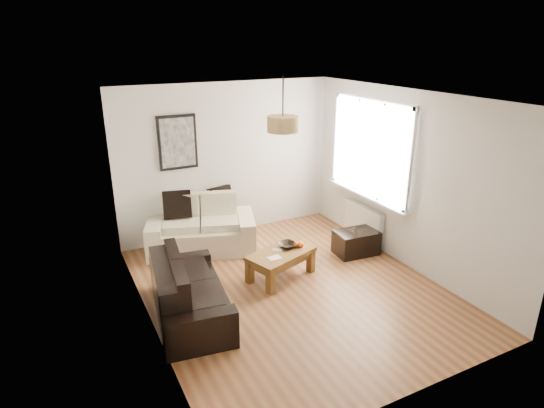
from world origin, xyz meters
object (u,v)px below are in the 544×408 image
coffee_table (281,264)px  sofa_leather (189,290)px  loveseat_cream (201,225)px  ottoman (356,242)px

coffee_table → sofa_leather: bearing=-166.9°
loveseat_cream → ottoman: loveseat_cream is taller
sofa_leather → coffee_table: 1.50m
loveseat_cream → coffee_table: 1.60m
coffee_table → ottoman: coffee_table is taller
loveseat_cream → coffee_table: (0.71, -1.42, -0.22)m
ottoman → sofa_leather: bearing=-170.8°
loveseat_cream → coffee_table: size_ratio=1.74×
sofa_leather → coffee_table: sofa_leather is taller
sofa_leather → coffee_table: bearing=-69.0°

